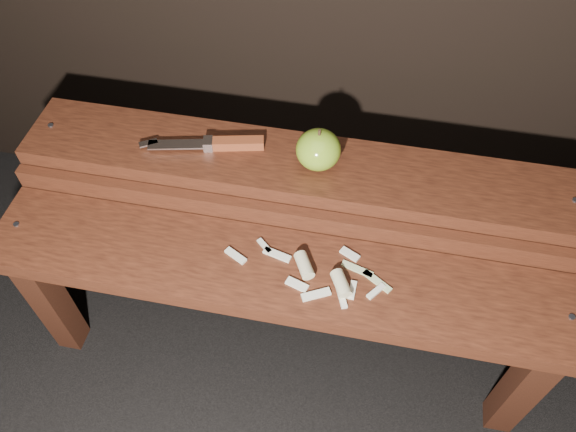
% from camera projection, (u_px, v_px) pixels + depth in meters
% --- Properties ---
extents(ground, '(60.00, 60.00, 0.00)m').
position_uv_depth(ground, '(284.00, 339.00, 1.47)').
color(ground, black).
extents(bench_front_tier, '(1.20, 0.20, 0.42)m').
position_uv_depth(bench_front_tier, '(277.00, 290.00, 1.16)').
color(bench_front_tier, black).
rests_on(bench_front_tier, ground).
extents(bench_rear_tier, '(1.20, 0.21, 0.50)m').
position_uv_depth(bench_rear_tier, '(297.00, 189.00, 1.25)').
color(bench_rear_tier, black).
rests_on(bench_rear_tier, ground).
extents(apple, '(0.09, 0.09, 0.10)m').
position_uv_depth(apple, '(318.00, 150.00, 1.14)').
color(apple, olive).
rests_on(apple, bench_rear_tier).
extents(knife, '(0.27, 0.08, 0.02)m').
position_uv_depth(knife, '(222.00, 144.00, 1.20)').
color(knife, brown).
rests_on(knife, bench_rear_tier).
extents(apple_scraps, '(0.34, 0.14, 0.03)m').
position_uv_depth(apple_scraps, '(321.00, 274.00, 1.09)').
color(apple_scraps, beige).
rests_on(apple_scraps, bench_front_tier).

